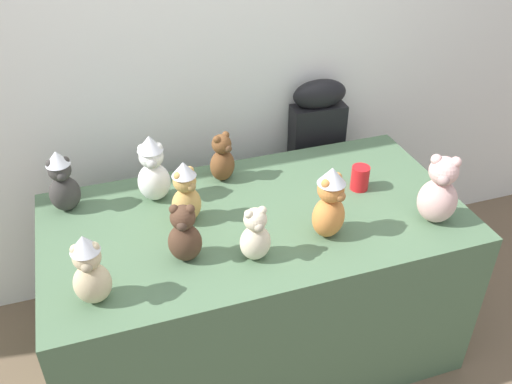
{
  "coord_description": "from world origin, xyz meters",
  "views": [
    {
      "loc": [
        -0.58,
        -1.49,
        2.16
      ],
      "look_at": [
        0.0,
        0.25,
        0.9
      ],
      "focal_mm": 38.8,
      "sensor_mm": 36.0,
      "label": 1
    }
  ],
  "objects": [
    {
      "name": "teddy_bear_charcoal",
      "position": [
        -0.74,
        0.55,
        0.92
      ],
      "size": [
        0.14,
        0.12,
        0.28
      ],
      "rotation": [
        0.0,
        0.0,
        0.15
      ],
      "color": "#383533",
      "rests_on": "display_table"
    },
    {
      "name": "ground_plane",
      "position": [
        0.0,
        0.0,
        0.0
      ],
      "size": [
        10.0,
        10.0,
        0.0
      ],
      "primitive_type": "plane",
      "color": "brown"
    },
    {
      "name": "teddy_bear_sand",
      "position": [
        -0.67,
        -0.03,
        0.92
      ],
      "size": [
        0.14,
        0.12,
        0.28
      ],
      "rotation": [
        0.0,
        0.0,
        -0.1
      ],
      "color": "#CCB78E",
      "rests_on": "display_table"
    },
    {
      "name": "teddy_bear_cream",
      "position": [
        -0.08,
        0.0,
        0.89
      ],
      "size": [
        0.12,
        0.11,
        0.23
      ],
      "rotation": [
        0.0,
        0.0,
        0.03
      ],
      "color": "beige",
      "rests_on": "display_table"
    },
    {
      "name": "teddy_bear_honey",
      "position": [
        -0.27,
        0.31,
        0.92
      ],
      "size": [
        0.16,
        0.15,
        0.28
      ],
      "rotation": [
        0.0,
        0.0,
        0.45
      ],
      "color": "tan",
      "rests_on": "display_table"
    },
    {
      "name": "party_cup_red",
      "position": [
        0.5,
        0.3,
        0.84
      ],
      "size": [
        0.08,
        0.08,
        0.11
      ],
      "primitive_type": "cylinder",
      "color": "red",
      "rests_on": "display_table"
    },
    {
      "name": "teddy_bear_blush",
      "position": [
        0.68,
        -0.01,
        0.93
      ],
      "size": [
        0.2,
        0.2,
        0.31
      ],
      "rotation": [
        0.0,
        0.0,
        -0.59
      ],
      "color": "beige",
      "rests_on": "display_table"
    },
    {
      "name": "teddy_bear_ginger",
      "position": [
        0.23,
        0.05,
        0.94
      ],
      "size": [
        0.18,
        0.17,
        0.31
      ],
      "rotation": [
        0.0,
        0.0,
        0.46
      ],
      "color": "#D17F3D",
      "rests_on": "display_table"
    },
    {
      "name": "teddy_bear_cocoa",
      "position": [
        -0.33,
        0.08,
        0.9
      ],
      "size": [
        0.15,
        0.14,
        0.25
      ],
      "rotation": [
        0.0,
        0.0,
        -0.31
      ],
      "color": "#4C3323",
      "rests_on": "display_table"
    },
    {
      "name": "wall_back",
      "position": [
        0.0,
        0.95,
        1.3
      ],
      "size": [
        7.0,
        0.08,
        2.6
      ],
      "primitive_type": "cube",
      "color": "white",
      "rests_on": "ground_plane"
    },
    {
      "name": "teddy_bear_chestnut",
      "position": [
        -0.05,
        0.56,
        0.89
      ],
      "size": [
        0.15,
        0.15,
        0.23
      ],
      "rotation": [
        0.0,
        0.0,
        0.51
      ],
      "color": "brown",
      "rests_on": "display_table"
    },
    {
      "name": "instrument_case",
      "position": [
        0.53,
        0.83,
        0.55
      ],
      "size": [
        0.28,
        0.13,
        1.08
      ],
      "rotation": [
        0.0,
        0.0,
        -0.04
      ],
      "color": "black",
      "rests_on": "ground_plane"
    },
    {
      "name": "teddy_bear_snow",
      "position": [
        -0.37,
        0.51,
        0.93
      ],
      "size": [
        0.15,
        0.13,
        0.31
      ],
      "rotation": [
        0.0,
        0.0,
        -0.12
      ],
      "color": "white",
      "rests_on": "display_table"
    },
    {
      "name": "display_table",
      "position": [
        0.0,
        0.25,
        0.39
      ],
      "size": [
        1.74,
        0.91,
        0.78
      ],
      "primitive_type": "cube",
      "color": "#4C6B4C",
      "rests_on": "ground_plane"
    }
  ]
}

